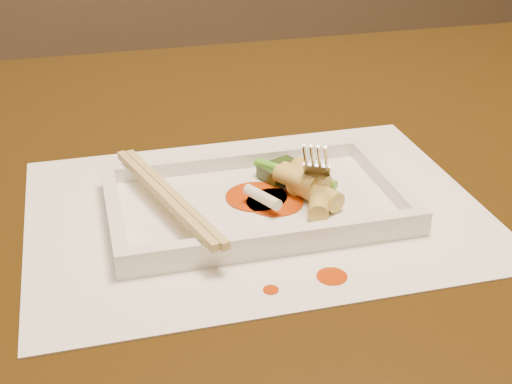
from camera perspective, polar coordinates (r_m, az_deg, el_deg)
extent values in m
cube|color=black|center=(0.71, 0.52, -0.26)|extent=(1.40, 0.90, 0.04)
cube|color=white|center=(0.64, 0.00, -1.49)|extent=(0.40, 0.30, 0.00)
cylinder|color=#B33405|center=(0.55, 6.09, -6.72)|extent=(0.02, 0.02, 0.00)
cylinder|color=#B33405|center=(0.53, 1.20, -7.83)|extent=(0.01, 0.01, 0.00)
cube|color=white|center=(0.63, 0.00, -1.11)|extent=(0.26, 0.16, 0.01)
cube|color=white|center=(0.69, -1.55, 2.58)|extent=(0.26, 0.01, 0.01)
cube|color=white|center=(0.57, 1.90, -3.69)|extent=(0.26, 0.01, 0.01)
cube|color=white|center=(0.61, -11.27, -1.63)|extent=(0.01, 0.14, 0.01)
cube|color=white|center=(0.67, 10.35, 1.05)|extent=(0.01, 0.14, 0.01)
cube|color=black|center=(0.67, 2.03, 1.73)|extent=(0.05, 0.04, 0.01)
cylinder|color=#EAEACC|center=(0.62, 0.51, -0.41)|extent=(0.03, 0.04, 0.01)
cylinder|color=#409518|center=(0.65, 3.12, 1.47)|extent=(0.06, 0.07, 0.01)
cube|color=tan|center=(0.61, -7.46, -0.30)|extent=(0.06, 0.19, 0.01)
cube|color=tan|center=(0.61, -6.72, -0.21)|extent=(0.06, 0.19, 0.01)
cylinder|color=#B33405|center=(0.64, 0.03, -0.38)|extent=(0.06, 0.06, 0.00)
cylinder|color=#B33405|center=(0.63, 1.52, -0.82)|extent=(0.05, 0.05, 0.00)
cylinder|color=#D2C462|center=(0.61, 5.04, -0.86)|extent=(0.03, 0.05, 0.02)
cylinder|color=#D2C462|center=(0.65, 3.42, 1.24)|extent=(0.03, 0.05, 0.02)
cylinder|color=#D2C462|center=(0.64, 3.24, 1.01)|extent=(0.04, 0.04, 0.02)
cylinder|color=#D2C462|center=(0.64, 3.97, 0.56)|extent=(0.04, 0.05, 0.02)
cylinder|color=#D2C462|center=(0.63, 4.81, -0.04)|extent=(0.04, 0.05, 0.02)
cylinder|color=#D2C462|center=(0.64, 3.89, 1.11)|extent=(0.04, 0.05, 0.02)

